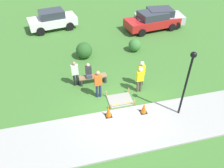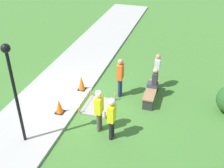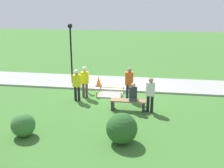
{
  "view_description": "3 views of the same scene",
  "coord_description": "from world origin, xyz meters",
  "px_view_note": "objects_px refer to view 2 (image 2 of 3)",
  "views": [
    {
      "loc": [
        -2.32,
        -7.94,
        8.22
      ],
      "look_at": [
        -0.03,
        1.27,
        0.8
      ],
      "focal_mm": 35.0,
      "sensor_mm": 36.0,
      "label": 1
    },
    {
      "loc": [
        8.98,
        3.99,
        6.82
      ],
      "look_at": [
        0.24,
        1.29,
        1.18
      ],
      "focal_mm": 45.0,
      "sensor_mm": 36.0,
      "label": 2
    },
    {
      "loc": [
        -2.02,
        15.0,
        5.16
      ],
      "look_at": [
        0.04,
        1.69,
        0.97
      ],
      "focal_mm": 45.0,
      "sensor_mm": 36.0,
      "label": 3
    }
  ],
  "objects_px": {
    "worker_assistant": "(112,115)",
    "bystander_in_orange_shirt": "(120,76)",
    "park_bench": "(151,92)",
    "person_seated_on_bench": "(154,80)",
    "lamppost_near": "(13,81)",
    "traffic_cone_far_patch": "(59,106)",
    "bystander_in_gray_shirt": "(157,69)",
    "traffic_cone_near_patch": "(82,83)",
    "worker_supervisor": "(99,107)"
  },
  "relations": [
    {
      "from": "person_seated_on_bench",
      "to": "bystander_in_orange_shirt",
      "type": "height_order",
      "value": "bystander_in_orange_shirt"
    },
    {
      "from": "bystander_in_gray_shirt",
      "to": "lamppost_near",
      "type": "height_order",
      "value": "lamppost_near"
    },
    {
      "from": "park_bench",
      "to": "person_seated_on_bench",
      "type": "bearing_deg",
      "value": 167.95
    },
    {
      "from": "worker_assistant",
      "to": "bystander_in_gray_shirt",
      "type": "bearing_deg",
      "value": 166.22
    },
    {
      "from": "worker_assistant",
      "to": "traffic_cone_far_patch",
      "type": "bearing_deg",
      "value": -105.8
    },
    {
      "from": "park_bench",
      "to": "bystander_in_gray_shirt",
      "type": "xyz_separation_m",
      "value": [
        -1.03,
        0.04,
        0.58
      ]
    },
    {
      "from": "bystander_in_gray_shirt",
      "to": "lamppost_near",
      "type": "xyz_separation_m",
      "value": [
        4.84,
        -3.71,
        1.53
      ]
    },
    {
      "from": "traffic_cone_far_patch",
      "to": "bystander_in_orange_shirt",
      "type": "xyz_separation_m",
      "value": [
        -1.98,
        1.88,
        0.6
      ]
    },
    {
      "from": "person_seated_on_bench",
      "to": "lamppost_near",
      "type": "height_order",
      "value": "lamppost_near"
    },
    {
      "from": "person_seated_on_bench",
      "to": "traffic_cone_far_patch",
      "type": "bearing_deg",
      "value": -54.83
    },
    {
      "from": "bystander_in_gray_shirt",
      "to": "traffic_cone_far_patch",
      "type": "bearing_deg",
      "value": -46.45
    },
    {
      "from": "person_seated_on_bench",
      "to": "traffic_cone_near_patch",
      "type": "bearing_deg",
      "value": -81.08
    },
    {
      "from": "lamppost_near",
      "to": "park_bench",
      "type": "bearing_deg",
      "value": 136.09
    },
    {
      "from": "worker_supervisor",
      "to": "bystander_in_orange_shirt",
      "type": "distance_m",
      "value": 2.36
    },
    {
      "from": "traffic_cone_near_patch",
      "to": "worker_assistant",
      "type": "relative_size",
      "value": 0.39
    },
    {
      "from": "bystander_in_gray_shirt",
      "to": "bystander_in_orange_shirt",
      "type": "bearing_deg",
      "value": -50.96
    },
    {
      "from": "park_bench",
      "to": "traffic_cone_near_patch",
      "type": "bearing_deg",
      "value": -85.31
    },
    {
      "from": "worker_supervisor",
      "to": "bystander_in_orange_shirt",
      "type": "relative_size",
      "value": 0.97
    },
    {
      "from": "traffic_cone_near_patch",
      "to": "person_seated_on_bench",
      "type": "relative_size",
      "value": 0.74
    },
    {
      "from": "traffic_cone_near_patch",
      "to": "lamppost_near",
      "type": "distance_m",
      "value": 4.16
    },
    {
      "from": "park_bench",
      "to": "worker_supervisor",
      "type": "xyz_separation_m",
      "value": [
        2.44,
        -1.43,
        0.64
      ]
    },
    {
      "from": "traffic_cone_near_patch",
      "to": "bystander_in_orange_shirt",
      "type": "relative_size",
      "value": 0.37
    },
    {
      "from": "lamppost_near",
      "to": "bystander_in_gray_shirt",
      "type": "bearing_deg",
      "value": 142.53
    },
    {
      "from": "traffic_cone_far_patch",
      "to": "worker_supervisor",
      "type": "height_order",
      "value": "worker_supervisor"
    },
    {
      "from": "bystander_in_orange_shirt",
      "to": "worker_assistant",
      "type": "bearing_deg",
      "value": 9.61
    },
    {
      "from": "traffic_cone_far_patch",
      "to": "lamppost_near",
      "type": "distance_m",
      "value": 2.76
    },
    {
      "from": "worker_assistant",
      "to": "bystander_in_orange_shirt",
      "type": "relative_size",
      "value": 0.95
    },
    {
      "from": "park_bench",
      "to": "bystander_in_orange_shirt",
      "type": "distance_m",
      "value": 1.48
    },
    {
      "from": "bystander_in_orange_shirt",
      "to": "park_bench",
      "type": "bearing_deg",
      "value": 93.58
    },
    {
      "from": "traffic_cone_far_patch",
      "to": "person_seated_on_bench",
      "type": "distance_m",
      "value": 4.02
    },
    {
      "from": "person_seated_on_bench",
      "to": "worker_assistant",
      "type": "bearing_deg",
      "value": -17.49
    },
    {
      "from": "worker_assistant",
      "to": "person_seated_on_bench",
      "type": "bearing_deg",
      "value": 162.51
    },
    {
      "from": "traffic_cone_far_patch",
      "to": "person_seated_on_bench",
      "type": "xyz_separation_m",
      "value": [
        -2.3,
        3.26,
        0.47
      ]
    },
    {
      "from": "worker_assistant",
      "to": "lamppost_near",
      "type": "relative_size",
      "value": 0.47
    },
    {
      "from": "traffic_cone_near_patch",
      "to": "worker_assistant",
      "type": "height_order",
      "value": "worker_assistant"
    },
    {
      "from": "traffic_cone_far_patch",
      "to": "worker_assistant",
      "type": "relative_size",
      "value": 0.36
    },
    {
      "from": "park_bench",
      "to": "bystander_in_orange_shirt",
      "type": "xyz_separation_m",
      "value": [
        0.08,
        -1.33,
        0.64
      ]
    },
    {
      "from": "park_bench",
      "to": "lamppost_near",
      "type": "distance_m",
      "value": 5.7
    },
    {
      "from": "bystander_in_gray_shirt",
      "to": "lamppost_near",
      "type": "relative_size",
      "value": 0.46
    },
    {
      "from": "worker_assistant",
      "to": "bystander_in_gray_shirt",
      "type": "relative_size",
      "value": 1.01
    },
    {
      "from": "worker_assistant",
      "to": "lamppost_near",
      "type": "distance_m",
      "value": 3.35
    },
    {
      "from": "traffic_cone_far_patch",
      "to": "worker_assistant",
      "type": "bearing_deg",
      "value": 74.2
    },
    {
      "from": "worker_supervisor",
      "to": "lamppost_near",
      "type": "distance_m",
      "value": 3.01
    },
    {
      "from": "traffic_cone_far_patch",
      "to": "bystander_in_gray_shirt",
      "type": "bearing_deg",
      "value": 133.55
    },
    {
      "from": "worker_supervisor",
      "to": "worker_assistant",
      "type": "relative_size",
      "value": 1.01
    },
    {
      "from": "park_bench",
      "to": "person_seated_on_bench",
      "type": "height_order",
      "value": "person_seated_on_bench"
    },
    {
      "from": "park_bench",
      "to": "worker_assistant",
      "type": "distance_m",
      "value": 2.93
    },
    {
      "from": "traffic_cone_far_patch",
      "to": "worker_assistant",
      "type": "distance_m",
      "value": 2.49
    },
    {
      "from": "worker_supervisor",
      "to": "bystander_in_orange_shirt",
      "type": "height_order",
      "value": "bystander_in_orange_shirt"
    },
    {
      "from": "worker_assistant",
      "to": "bystander_in_orange_shirt",
      "type": "distance_m",
      "value": 2.68
    }
  ]
}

